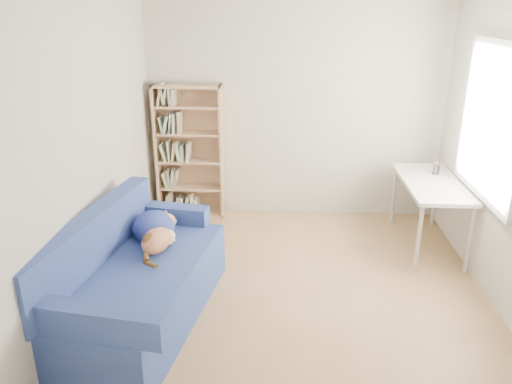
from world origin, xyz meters
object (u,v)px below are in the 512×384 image
(sofa, at_px, (136,280))
(desk, at_px, (431,188))
(bookshelf, at_px, (190,157))
(pen_cup, at_px, (436,169))

(sofa, distance_m, desk, 3.16)
(sofa, relative_size, desk, 1.60)
(bookshelf, distance_m, desk, 2.79)
(bookshelf, relative_size, pen_cup, 10.81)
(sofa, bearing_deg, pen_cup, 40.43)
(pen_cup, bearing_deg, bookshelf, 170.12)
(sofa, distance_m, bookshelf, 2.27)
(sofa, distance_m, pen_cup, 3.38)
(sofa, xyz_separation_m, pen_cup, (2.86, 1.74, 0.45))
(desk, bearing_deg, sofa, -151.60)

